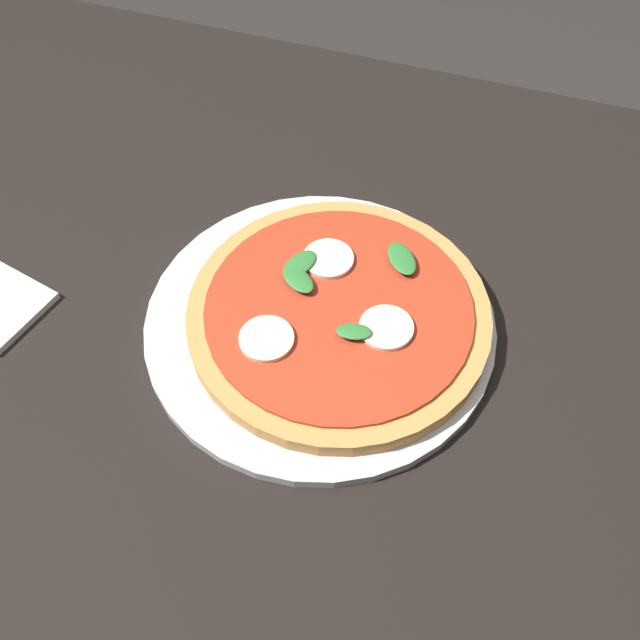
# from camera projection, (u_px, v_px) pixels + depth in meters

# --- Properties ---
(ground_plane) EXTENTS (6.00, 6.00, 0.00)m
(ground_plane) POSITION_uv_depth(u_px,v_px,m) (320.00, 596.00, 1.33)
(ground_plane) COLOR #2D2B28
(dining_table) EXTENTS (1.43, 1.05, 0.76)m
(dining_table) POSITION_uv_depth(u_px,v_px,m) (319.00, 419.00, 0.79)
(dining_table) COLOR black
(dining_table) RESTS_ON ground_plane
(serving_tray) EXTENTS (0.36, 0.36, 0.01)m
(serving_tray) POSITION_uv_depth(u_px,v_px,m) (320.00, 322.00, 0.75)
(serving_tray) COLOR silver
(serving_tray) RESTS_ON dining_table
(pizza) EXTENTS (0.31, 0.31, 0.03)m
(pizza) POSITION_uv_depth(u_px,v_px,m) (338.00, 313.00, 0.73)
(pizza) COLOR tan
(pizza) RESTS_ON serving_tray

